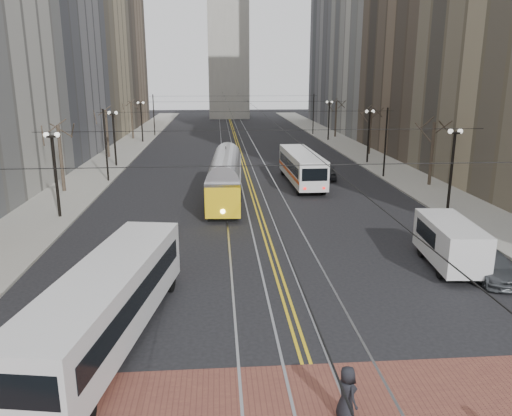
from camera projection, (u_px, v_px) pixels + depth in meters
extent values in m
plane|color=black|center=(302.00, 349.00, 17.80)|extent=(260.00, 260.00, 0.00)
cube|color=gray|center=(117.00, 156.00, 60.02)|extent=(5.00, 140.00, 0.15)
cube|color=gray|center=(361.00, 153.00, 62.26)|extent=(5.00, 140.00, 0.15)
cube|color=gray|center=(241.00, 155.00, 61.16)|extent=(4.80, 130.00, 0.02)
cube|color=gold|center=(241.00, 155.00, 61.16)|extent=(0.42, 130.00, 0.01)
cube|color=slate|center=(12.00, 6.00, 55.85)|extent=(16.00, 20.00, 34.00)
cube|color=brown|center=(94.00, 18.00, 93.62)|extent=(16.00, 20.00, 40.00)
cube|color=brown|center=(452.00, 10.00, 59.66)|extent=(16.00, 20.00, 34.00)
cube|color=slate|center=(360.00, 20.00, 97.43)|extent=(16.00, 20.00, 40.00)
cylinder|color=black|center=(56.00, 178.00, 33.40)|extent=(0.20, 0.20, 5.60)
cylinder|color=black|center=(115.00, 141.00, 52.67)|extent=(0.20, 0.20, 5.60)
cylinder|color=black|center=(142.00, 123.00, 71.94)|extent=(0.20, 0.20, 5.60)
cylinder|color=black|center=(451.00, 172.00, 35.45)|extent=(0.20, 0.20, 5.60)
cylinder|color=black|center=(368.00, 138.00, 54.72)|extent=(0.20, 0.20, 5.60)
cylinder|color=black|center=(329.00, 122.00, 73.99)|extent=(0.20, 0.20, 5.60)
cylinder|color=#382D23|center=(61.00, 159.00, 40.96)|extent=(0.28, 0.28, 5.60)
cylinder|color=#382D23|center=(107.00, 134.00, 58.30)|extent=(0.28, 0.28, 5.60)
cylinder|color=#382D23|center=(132.00, 121.00, 75.65)|extent=(0.28, 0.28, 5.60)
cylinder|color=#382D23|center=(432.00, 155.00, 43.31)|extent=(0.28, 0.28, 5.60)
cylinder|color=#382D23|center=(370.00, 132.00, 60.65)|extent=(0.28, 0.28, 5.60)
cylinder|color=#382D23|center=(336.00, 120.00, 78.00)|extent=(0.28, 0.28, 5.60)
cylinder|color=black|center=(228.00, 105.00, 59.51)|extent=(0.03, 120.00, 0.03)
cylinder|color=black|center=(253.00, 105.00, 59.73)|extent=(0.03, 120.00, 0.03)
cylinder|color=black|center=(106.00, 146.00, 44.90)|extent=(0.16, 0.16, 6.60)
cylinder|color=black|center=(154.00, 115.00, 79.58)|extent=(0.16, 0.16, 6.60)
cylinder|color=black|center=(385.00, 143.00, 46.83)|extent=(0.16, 0.16, 6.60)
cylinder|color=black|center=(313.00, 114.00, 81.51)|extent=(0.16, 0.16, 6.60)
cube|color=silver|center=(108.00, 306.00, 17.91)|extent=(4.29, 11.76, 2.88)
cube|color=yellow|center=(226.00, 183.00, 38.35)|extent=(2.96, 12.66, 2.96)
cube|color=white|center=(302.00, 168.00, 44.55)|extent=(2.61, 11.04, 2.87)
cube|color=silver|center=(450.00, 245.00, 25.12)|extent=(2.56, 5.56, 2.39)
imported|color=#393B3F|center=(323.00, 169.00, 47.43)|extent=(2.13, 4.91, 1.65)
imported|color=#AEB1B6|center=(292.00, 153.00, 57.14)|extent=(2.51, 5.38, 1.71)
imported|color=#44484C|center=(491.00, 265.00, 23.98)|extent=(2.28, 4.43, 1.23)
imported|color=black|center=(347.00, 393.00, 13.98)|extent=(0.73, 0.91, 1.63)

